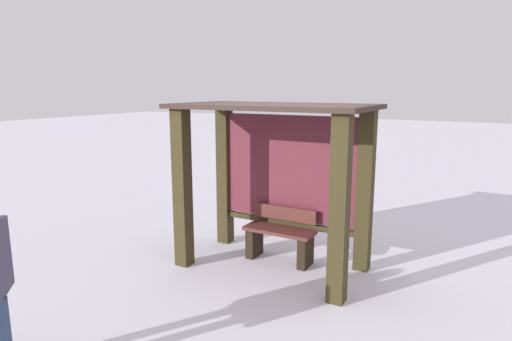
# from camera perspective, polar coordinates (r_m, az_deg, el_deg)

# --- Properties ---
(ground_plane) EXTENTS (60.00, 60.00, 0.00)m
(ground_plane) POSITION_cam_1_polar(r_m,az_deg,el_deg) (6.14, 2.11, -12.52)
(ground_plane) COLOR white
(bus_shelter) EXTENTS (2.58, 1.42, 2.23)m
(bus_shelter) POSITION_cam_1_polar(r_m,az_deg,el_deg) (5.87, 2.94, 1.19)
(bus_shelter) COLOR #352D16
(bus_shelter) RESTS_ON ground
(bench_left_inside) EXTENTS (1.01, 0.39, 0.76)m
(bench_left_inside) POSITION_cam_1_polar(r_m,az_deg,el_deg) (6.22, 3.18, -8.78)
(bench_left_inside) COLOR #592B26
(bench_left_inside) RESTS_ON ground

